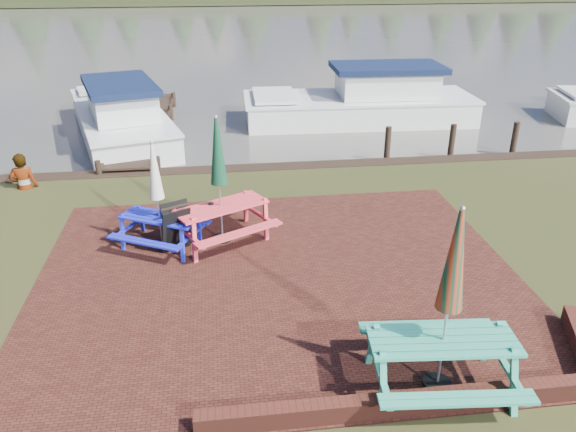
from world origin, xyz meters
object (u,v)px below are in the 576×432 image
(chalkboard, at_px, (177,227))
(person, at_px, (18,154))
(jetty, at_px, (144,126))
(boat_near, at_px, (364,104))
(boat_jetty, at_px, (121,119))
(picnic_table_red, at_px, (220,200))
(picnic_table_teal, at_px, (445,331))
(picnic_table_blue, at_px, (159,212))

(chalkboard, xyz_separation_m, person, (-4.11, 3.81, 0.44))
(jetty, relative_size, boat_near, 1.07)
(chalkboard, relative_size, boat_jetty, 0.12)
(boat_jetty, xyz_separation_m, person, (-1.82, -4.85, 0.47))
(chalkboard, bearing_deg, boat_near, 29.12)
(picnic_table_red, distance_m, boat_near, 10.76)
(picnic_table_teal, distance_m, picnic_table_red, 5.64)
(picnic_table_blue, bearing_deg, picnic_table_teal, -20.90)
(jetty, height_order, boat_near, boat_near)
(picnic_table_red, bearing_deg, person, 116.71)
(jetty, bearing_deg, person, -116.68)
(picnic_table_blue, bearing_deg, jetty, 126.16)
(picnic_table_red, distance_m, jetty, 9.02)
(picnic_table_blue, height_order, person, picnic_table_blue)
(picnic_table_red, height_order, boat_jetty, picnic_table_red)
(boat_near, height_order, person, boat_near)
(chalkboard, relative_size, person, 0.51)
(picnic_table_teal, distance_m, boat_near, 14.37)
(boat_jetty, xyz_separation_m, boat_near, (8.62, 0.85, 0.02))
(picnic_table_teal, relative_size, boat_jetty, 0.34)
(chalkboard, bearing_deg, person, 109.98)
(jetty, xyz_separation_m, person, (-2.54, -5.05, 0.82))
(chalkboard, distance_m, boat_jetty, 8.96)
(person, bearing_deg, boat_jetty, -117.58)
(chalkboard, bearing_deg, jetty, 72.86)
(jetty, relative_size, boat_jetty, 1.13)
(picnic_table_teal, height_order, picnic_table_red, picnic_table_teal)
(picnic_table_blue, xyz_separation_m, boat_near, (6.67, 9.38, -0.31))
(boat_jetty, relative_size, person, 4.32)
(picnic_table_red, bearing_deg, boat_jetty, 82.97)
(picnic_table_teal, relative_size, chalkboard, 2.92)
(boat_near, bearing_deg, person, 120.28)
(picnic_table_blue, xyz_separation_m, boat_jetty, (-1.95, 8.53, -0.33))
(chalkboard, distance_m, boat_near, 11.43)
(picnic_table_teal, relative_size, picnic_table_red, 1.03)
(picnic_table_red, xyz_separation_m, jetty, (-2.48, 8.63, -0.83))
(picnic_table_red, xyz_separation_m, boat_near, (5.43, 9.29, -0.46))
(picnic_table_blue, xyz_separation_m, jetty, (-1.23, 8.72, -0.67))
(boat_jetty, bearing_deg, picnic_table_blue, -93.00)
(picnic_table_teal, bearing_deg, boat_jetty, 119.54)
(jetty, bearing_deg, picnic_table_red, -73.95)
(boat_jetty, bearing_deg, person, -126.44)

